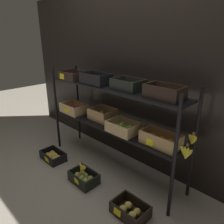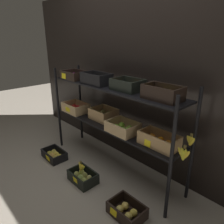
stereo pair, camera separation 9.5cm
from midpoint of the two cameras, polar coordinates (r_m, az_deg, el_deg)
The scene contains 7 objects.
ground_plane at distance 2.76m, azimuth 1.01°, elevation -14.36°, with size 10.00×10.00×0.00m, color gray.
storefront_wall at distance 2.61m, azimuth 7.34°, elevation 8.54°, with size 4.22×0.12×2.09m, color black.
display_rack at distance 2.39m, azimuth 1.11°, elevation 1.31°, with size 1.94×0.40×1.15m.
crate_ground_apple_gold at distance 2.98m, azimuth -14.37°, elevation -11.17°, with size 0.34×0.22×0.11m.
crate_ground_pear at distance 2.51m, azimuth -6.73°, elevation -17.05°, with size 0.32×0.23×0.12m.
crate_ground_center_apple_gold at distance 2.14m, azimuth 5.38°, elevation -25.01°, with size 0.33×0.24×0.12m.
banana_bunch_loose at distance 2.45m, azimuth -7.12°, elevation -14.45°, with size 0.13×0.04×0.13m.
Camera 2 is at (1.67, -1.55, 1.56)m, focal length 34.00 mm.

